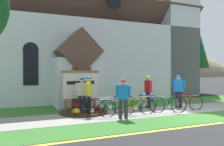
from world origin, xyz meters
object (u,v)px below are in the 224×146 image
at_px(bicycle_green, 145,103).
at_px(cyclist_in_white_jersey, 88,92).
at_px(cyclist_in_orange_jersey, 123,96).
at_px(bicycle_blue, 137,106).
at_px(roadside_conifer, 191,35).
at_px(bicycle_orange, 108,105).
at_px(bicycle_red, 168,104).
at_px(cyclist_in_red_jersey, 148,89).
at_px(bicycle_white, 185,103).
at_px(cyclist_in_blue_jersey, 179,89).
at_px(bicycle_black, 94,108).
at_px(church_sign, 81,85).
at_px(cyclist_in_yellow_jersey, 82,93).

height_order(bicycle_green, cyclist_in_white_jersey, cyclist_in_white_jersey).
relative_size(bicycle_green, cyclist_in_orange_jersey, 1.06).
height_order(bicycle_blue, roadside_conifer, roadside_conifer).
distance_m(bicycle_orange, roadside_conifer, 12.00).
relative_size(bicycle_red, roadside_conifer, 0.21).
relative_size(cyclist_in_red_jersey, cyclist_in_white_jersey, 0.99).
relative_size(bicycle_white, bicycle_green, 1.00).
height_order(bicycle_orange, cyclist_in_blue_jersey, cyclist_in_blue_jersey).
bearing_deg(cyclist_in_orange_jersey, roadside_conifer, 35.01).
relative_size(bicycle_black, bicycle_orange, 0.93).
height_order(church_sign, cyclist_in_blue_jersey, church_sign).
distance_m(bicycle_black, cyclist_in_red_jersey, 3.53).
bearing_deg(cyclist_in_yellow_jersey, bicycle_green, -10.09).
bearing_deg(cyclist_in_red_jersey, church_sign, 171.68).
height_order(cyclist_in_orange_jersey, cyclist_in_white_jersey, cyclist_in_white_jersey).
xyz_separation_m(church_sign, bicycle_green, (2.96, -0.97, -0.85)).
height_order(cyclist_in_yellow_jersey, cyclist_in_white_jersey, cyclist_in_white_jersey).
relative_size(bicycle_white, cyclist_in_red_jersey, 1.01).
distance_m(bicycle_orange, cyclist_in_blue_jersey, 4.03).
bearing_deg(cyclist_in_yellow_jersey, cyclist_in_red_jersey, -1.13).
xyz_separation_m(bicycle_black, bicycle_orange, (0.84, 0.52, -0.00)).
xyz_separation_m(bicycle_blue, cyclist_in_blue_jersey, (2.94, 0.85, 0.60)).
distance_m(bicycle_black, cyclist_in_yellow_jersey, 1.33).
bearing_deg(roadside_conifer, bicycle_blue, -144.23).
relative_size(church_sign, cyclist_in_orange_jersey, 1.22).
bearing_deg(bicycle_blue, cyclist_in_orange_jersey, -153.24).
height_order(bicycle_black, roadside_conifer, roadside_conifer).
relative_size(bicycle_black, roadside_conifer, 0.22).
distance_m(cyclist_in_yellow_jersey, cyclist_in_white_jersey, 0.56).
relative_size(bicycle_orange, cyclist_in_blue_jersey, 1.07).
height_order(bicycle_black, bicycle_blue, bicycle_blue).
bearing_deg(cyclist_in_yellow_jersey, cyclist_in_blue_jersey, -6.37).
xyz_separation_m(cyclist_in_red_jersey, roadside_conifer, (7.22, 4.87, 3.92)).
bearing_deg(church_sign, bicycle_black, -85.12).
relative_size(cyclist_in_red_jersey, roadside_conifer, 0.22).
bearing_deg(cyclist_in_red_jersey, cyclist_in_white_jersey, -171.88).
xyz_separation_m(cyclist_in_blue_jersey, cyclist_in_red_jersey, (-1.54, 0.49, -0.02)).
distance_m(bicycle_blue, cyclist_in_red_jersey, 2.03).
height_order(bicycle_orange, bicycle_green, bicycle_orange).
bearing_deg(bicycle_green, bicycle_white, -21.06).
relative_size(bicycle_green, cyclist_in_red_jersey, 1.01).
distance_m(bicycle_white, bicycle_red, 1.26).
bearing_deg(cyclist_in_blue_jersey, cyclist_in_orange_jersey, -161.25).
distance_m(bicycle_white, cyclist_in_blue_jersey, 0.94).
relative_size(church_sign, bicycle_red, 1.18).
xyz_separation_m(bicycle_orange, cyclist_in_orange_jersey, (0.16, -1.17, 0.54)).
bearing_deg(cyclist_in_blue_jersey, bicycle_red, -145.20).
distance_m(bicycle_red, cyclist_in_white_jersey, 3.68).
relative_size(bicycle_blue, bicycle_green, 1.03).
bearing_deg(bicycle_white, bicycle_orange, 171.64).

